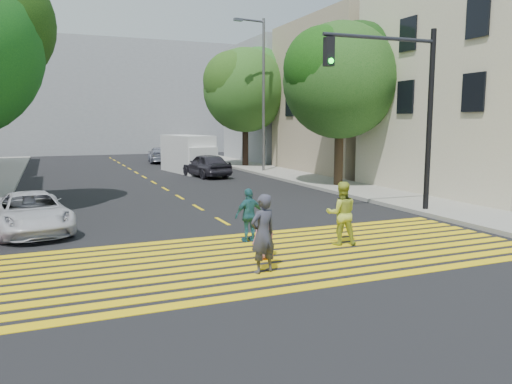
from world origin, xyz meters
TOP-DOWN VIEW (x-y plane):
  - ground at (0.00, 0.00)m, footprint 120.00×120.00m
  - sidewalk_right at (8.50, 15.00)m, footprint 3.00×60.00m
  - crosswalk at (0.00, 1.28)m, footprint 13.40×5.30m
  - lane_line at (0.00, 22.50)m, footprint 0.12×34.40m
  - building_right_cream at (15.00, 8.00)m, footprint 10.00×10.00m
  - building_right_tan at (15.00, 19.00)m, footprint 10.00×10.00m
  - building_right_grey at (15.00, 30.00)m, footprint 10.00×10.00m
  - backdrop_block at (0.00, 48.00)m, footprint 30.00×8.00m
  - tree_right_near at (8.50, 12.20)m, footprint 6.59×6.05m
  - tree_right_far at (8.30, 24.91)m, footprint 7.03×6.58m
  - pedestrian_man at (-1.05, 0.06)m, footprint 0.74×0.58m
  - pedestrian_woman at (1.98, 1.64)m, footprint 1.03×0.91m
  - pedestrian_child at (-0.57, 1.11)m, footprint 0.64×0.47m
  - pedestrian_extra at (-0.22, 2.97)m, footprint 0.94×0.51m
  - white_sedan at (-5.95, 6.65)m, footprint 2.66×4.65m
  - dark_car_near at (3.60, 19.67)m, footprint 2.34×4.49m
  - silver_car at (3.18, 31.71)m, footprint 2.40×4.67m
  - dark_car_parked at (5.29, 25.82)m, footprint 1.72×3.80m
  - white_van at (3.35, 22.80)m, footprint 2.66×5.48m
  - traffic_signal at (6.32, 4.69)m, footprint 4.54×0.40m
  - street_lamp at (7.70, 20.70)m, footprint 2.26×0.53m

SIDE VIEW (x-z plane):
  - ground at x=0.00m, z-range 0.00..0.00m
  - lane_line at x=0.00m, z-range 0.00..0.01m
  - crosswalk at x=0.00m, z-range 0.00..0.01m
  - sidewalk_right at x=8.50m, z-range 0.00..0.15m
  - pedestrian_child at x=-0.57m, z-range 0.00..1.21m
  - dark_car_parked at x=5.29m, z-range 0.00..1.21m
  - white_sedan at x=-5.95m, z-range 0.00..1.22m
  - silver_car at x=3.18m, z-range 0.00..1.29m
  - dark_car_near at x=3.60m, z-range 0.00..1.46m
  - pedestrian_extra at x=-0.22m, z-range 0.00..1.52m
  - pedestrian_woman at x=1.98m, z-range 0.00..1.75m
  - pedestrian_man at x=-1.05m, z-range 0.00..1.79m
  - white_van at x=3.35m, z-range -0.06..2.42m
  - traffic_signal at x=6.32m, z-range 0.98..7.64m
  - building_right_cream at x=15.00m, z-range 0.00..10.00m
  - building_right_tan at x=15.00m, z-range 0.00..10.00m
  - building_right_grey at x=15.00m, z-range 0.00..10.00m
  - street_lamp at x=7.70m, z-range 0.74..10.74m
  - tree_right_near at x=8.50m, z-range 1.50..9.99m
  - backdrop_block at x=0.00m, z-range 0.00..12.00m
  - tree_right_far at x=8.30m, z-range 1.56..10.48m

